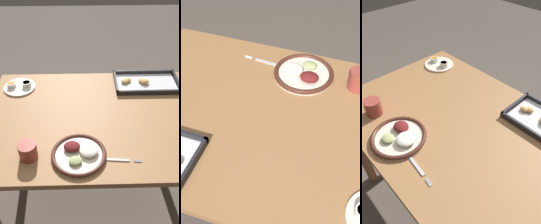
# 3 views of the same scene
# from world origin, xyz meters

# --- Properties ---
(ground_plane) EXTENTS (8.00, 8.00, 0.00)m
(ground_plane) POSITION_xyz_m (0.00, 0.00, 0.00)
(ground_plane) COLOR #564C44
(dining_table) EXTENTS (1.14, 0.83, 0.78)m
(dining_table) POSITION_xyz_m (0.00, 0.00, 0.66)
(dining_table) COLOR olive
(dining_table) RESTS_ON ground_plane
(dinner_plate) EXTENTS (0.25, 0.25, 0.04)m
(dinner_plate) POSITION_xyz_m (-0.08, -0.26, 0.79)
(dinner_plate) COLOR beige
(dinner_plate) RESTS_ON dining_table
(fork) EXTENTS (0.20, 0.03, 0.00)m
(fork) POSITION_xyz_m (0.09, -0.29, 0.78)
(fork) COLOR #B2B2B7
(fork) RESTS_ON dining_table
(saucer_plate) EXTENTS (0.18, 0.18, 0.04)m
(saucer_plate) POSITION_xyz_m (-0.43, 0.27, 0.79)
(saucer_plate) COLOR beige
(saucer_plate) RESTS_ON dining_table
(drinking_cup) EXTENTS (0.08, 0.08, 0.08)m
(drinking_cup) POSITION_xyz_m (-0.30, -0.26, 0.82)
(drinking_cup) COLOR #993D33
(drinking_cup) RESTS_ON dining_table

